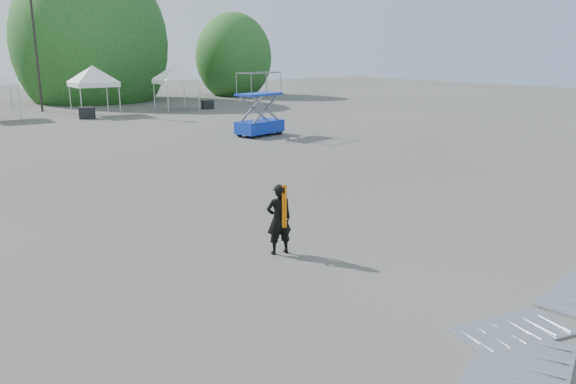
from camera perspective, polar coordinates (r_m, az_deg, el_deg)
ground at (r=13.85m, az=-6.59°, el=-4.13°), size 120.00×120.00×0.00m
light_pole_east at (r=44.54m, az=-24.39°, el=14.53°), size 0.60×0.25×9.80m
tree_mid_e at (r=52.81m, az=-19.38°, el=14.00°), size 5.12×5.12×7.79m
tree_far_e at (r=56.20m, az=-5.54°, el=13.44°), size 3.84×3.84×5.84m
tent_f at (r=40.82m, az=-19.26°, el=11.66°), size 3.91×3.91×3.88m
tent_g at (r=42.78m, az=-11.40°, el=12.25°), size 3.75×3.75×3.88m
man at (r=12.16m, az=-0.92°, el=-2.78°), size 0.64×0.49×1.57m
scissor_lift at (r=29.28m, az=-2.93°, el=8.91°), size 2.73×1.79×3.24m
barrier_left at (r=8.62m, az=22.30°, el=-16.88°), size 2.82×2.15×0.08m
barrier_mid at (r=9.81m, az=21.89°, el=-12.94°), size 2.05×1.34×0.06m
crate_mid at (r=38.96m, az=-19.73°, el=7.57°), size 1.17×1.05×0.74m
crate_east at (r=43.42m, az=-8.17°, el=8.78°), size 0.91×0.75×0.64m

